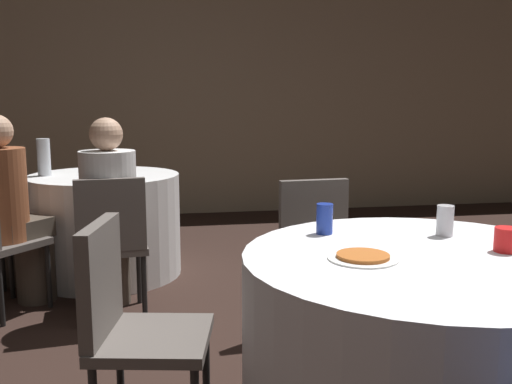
{
  "coord_description": "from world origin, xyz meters",
  "views": [
    {
      "loc": [
        -0.77,
        -1.86,
        1.27
      ],
      "look_at": [
        -0.3,
        0.76,
        0.84
      ],
      "focal_mm": 40.0,
      "sensor_mm": 36.0,
      "label": 1
    }
  ],
  "objects_px": {
    "person_floral_shirt": "(12,214)",
    "bottle_far": "(44,157)",
    "table_far": "(106,225)",
    "chair_near_north": "(319,245)",
    "soda_can_silver": "(445,221)",
    "chair_far_south": "(111,235)",
    "person_white_shirt": "(109,217)",
    "pizza_plate_near": "(363,257)",
    "chair_near_west": "(127,315)",
    "soda_can_blue": "(325,219)",
    "table_near": "(421,355)"
  },
  "relations": [
    {
      "from": "pizza_plate_near",
      "to": "bottle_far",
      "type": "relative_size",
      "value": 0.91
    },
    {
      "from": "pizza_plate_near",
      "to": "person_floral_shirt",
      "type": "bearing_deg",
      "value": 130.54
    },
    {
      "from": "pizza_plate_near",
      "to": "soda_can_blue",
      "type": "xyz_separation_m",
      "value": [
        -0.02,
        0.38,
        0.05
      ]
    },
    {
      "from": "table_near",
      "to": "chair_far_south",
      "type": "relative_size",
      "value": 1.51
    },
    {
      "from": "person_floral_shirt",
      "to": "soda_can_silver",
      "type": "xyz_separation_m",
      "value": [
        1.98,
        -1.54,
        0.21
      ]
    },
    {
      "from": "chair_near_west",
      "to": "soda_can_silver",
      "type": "height_order",
      "value": "soda_can_silver"
    },
    {
      "from": "person_floral_shirt",
      "to": "bottle_far",
      "type": "xyz_separation_m",
      "value": [
        0.09,
        0.63,
        0.28
      ]
    },
    {
      "from": "chair_near_north",
      "to": "chair_far_south",
      "type": "xyz_separation_m",
      "value": [
        -1.1,
        0.42,
        0.0
      ]
    },
    {
      "from": "chair_near_north",
      "to": "chair_far_south",
      "type": "bearing_deg",
      "value": -24.72
    },
    {
      "from": "table_far",
      "to": "soda_can_silver",
      "type": "height_order",
      "value": "soda_can_silver"
    },
    {
      "from": "chair_far_south",
      "to": "person_floral_shirt",
      "type": "bearing_deg",
      "value": 144.89
    },
    {
      "from": "chair_near_west",
      "to": "person_floral_shirt",
      "type": "height_order",
      "value": "person_floral_shirt"
    },
    {
      "from": "bottle_far",
      "to": "pizza_plate_near",
      "type": "bearing_deg",
      "value": -59.17
    },
    {
      "from": "chair_near_north",
      "to": "pizza_plate_near",
      "type": "bearing_deg",
      "value": 77.32
    },
    {
      "from": "table_near",
      "to": "bottle_far",
      "type": "xyz_separation_m",
      "value": [
        -1.69,
        2.42,
        0.5
      ]
    },
    {
      "from": "chair_far_south",
      "to": "soda_can_blue",
      "type": "bearing_deg",
      "value": -56.53
    },
    {
      "from": "pizza_plate_near",
      "to": "soda_can_silver",
      "type": "bearing_deg",
      "value": 30.96
    },
    {
      "from": "person_white_shirt",
      "to": "soda_can_silver",
      "type": "distance_m",
      "value": 1.97
    },
    {
      "from": "chair_near_west",
      "to": "soda_can_blue",
      "type": "distance_m",
      "value": 0.84
    },
    {
      "from": "person_white_shirt",
      "to": "bottle_far",
      "type": "bearing_deg",
      "value": 115.04
    },
    {
      "from": "person_floral_shirt",
      "to": "bottle_far",
      "type": "bearing_deg",
      "value": 120.91
    },
    {
      "from": "chair_near_north",
      "to": "chair_near_west",
      "type": "height_order",
      "value": "same"
    },
    {
      "from": "person_floral_shirt",
      "to": "table_near",
      "type": "bearing_deg",
      "value": -6.57
    },
    {
      "from": "pizza_plate_near",
      "to": "bottle_far",
      "type": "bearing_deg",
      "value": 120.83
    },
    {
      "from": "soda_can_blue",
      "to": "bottle_far",
      "type": "distance_m",
      "value": 2.51
    },
    {
      "from": "person_white_shirt",
      "to": "pizza_plate_near",
      "type": "height_order",
      "value": "person_white_shirt"
    },
    {
      "from": "person_white_shirt",
      "to": "chair_near_west",
      "type": "bearing_deg",
      "value": -89.99
    },
    {
      "from": "person_floral_shirt",
      "to": "chair_far_south",
      "type": "bearing_deg",
      "value": 10.16
    },
    {
      "from": "person_white_shirt",
      "to": "soda_can_silver",
      "type": "relative_size",
      "value": 9.59
    },
    {
      "from": "table_far",
      "to": "chair_far_south",
      "type": "xyz_separation_m",
      "value": [
        0.11,
        -0.94,
        0.14
      ]
    },
    {
      "from": "chair_far_south",
      "to": "pizza_plate_near",
      "type": "height_order",
      "value": "chair_far_south"
    },
    {
      "from": "table_far",
      "to": "chair_far_south",
      "type": "relative_size",
      "value": 1.27
    },
    {
      "from": "soda_can_silver",
      "to": "pizza_plate_near",
      "type": "bearing_deg",
      "value": -149.04
    },
    {
      "from": "chair_near_north",
      "to": "table_far",
      "type": "bearing_deg",
      "value": -52.24
    },
    {
      "from": "chair_far_south",
      "to": "pizza_plate_near",
      "type": "xyz_separation_m",
      "value": [
        0.94,
        -1.47,
        0.23
      ]
    },
    {
      "from": "person_floral_shirt",
      "to": "table_far",
      "type": "bearing_deg",
      "value": 90.0
    },
    {
      "from": "bottle_far",
      "to": "chair_far_south",
      "type": "bearing_deg",
      "value": -61.9
    },
    {
      "from": "chair_far_south",
      "to": "person_white_shirt",
      "type": "distance_m",
      "value": 0.17
    },
    {
      "from": "bottle_far",
      "to": "chair_near_west",
      "type": "bearing_deg",
      "value": -73.46
    },
    {
      "from": "chair_far_south",
      "to": "pizza_plate_near",
      "type": "bearing_deg",
      "value": -64.07
    },
    {
      "from": "chair_near_north",
      "to": "person_floral_shirt",
      "type": "relative_size",
      "value": 0.71
    },
    {
      "from": "chair_far_south",
      "to": "person_floral_shirt",
      "type": "height_order",
      "value": "person_floral_shirt"
    },
    {
      "from": "table_far",
      "to": "chair_near_north",
      "type": "relative_size",
      "value": 1.27
    },
    {
      "from": "chair_far_south",
      "to": "bottle_far",
      "type": "distance_m",
      "value": 1.15
    },
    {
      "from": "table_far",
      "to": "chair_near_west",
      "type": "relative_size",
      "value": 1.27
    },
    {
      "from": "chair_near_west",
      "to": "person_white_shirt",
      "type": "relative_size",
      "value": 0.72
    },
    {
      "from": "chair_near_west",
      "to": "bottle_far",
      "type": "bearing_deg",
      "value": -152.2
    },
    {
      "from": "table_far",
      "to": "chair_near_north",
      "type": "distance_m",
      "value": 1.82
    },
    {
      "from": "table_far",
      "to": "soda_can_blue",
      "type": "height_order",
      "value": "soda_can_blue"
    },
    {
      "from": "chair_near_north",
      "to": "bottle_far",
      "type": "xyz_separation_m",
      "value": [
        -1.61,
        1.38,
        0.36
      ]
    }
  ]
}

